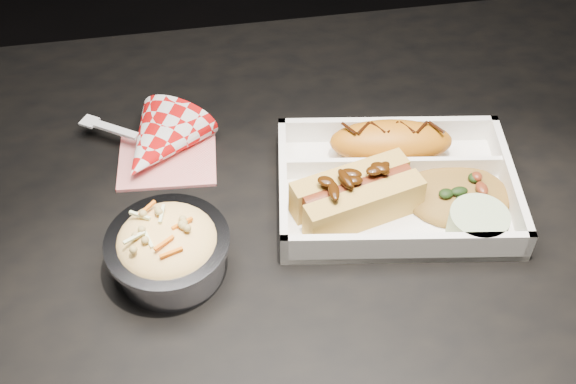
# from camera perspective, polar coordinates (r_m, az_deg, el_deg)

# --- Properties ---
(dining_table) EXTENTS (1.20, 0.80, 0.75)m
(dining_table) POSITION_cam_1_polar(r_m,az_deg,el_deg) (0.83, 4.77, -7.16)
(dining_table) COLOR black
(dining_table) RESTS_ON ground
(food_tray) EXTENTS (0.27, 0.22, 0.04)m
(food_tray) POSITION_cam_1_polar(r_m,az_deg,el_deg) (0.79, 8.45, 0.19)
(food_tray) COLOR white
(food_tray) RESTS_ON dining_table
(fried_pastry) EXTENTS (0.14, 0.07, 0.05)m
(fried_pastry) POSITION_cam_1_polar(r_m,az_deg,el_deg) (0.81, 8.13, 3.97)
(fried_pastry) COLOR #C36D13
(fried_pastry) RESTS_ON food_tray
(hotdog) EXTENTS (0.14, 0.09, 0.06)m
(hotdog) POSITION_cam_1_polar(r_m,az_deg,el_deg) (0.75, 5.47, -0.15)
(hotdog) COLOR gold
(hotdog) RESTS_ON food_tray
(fried_rice_mound) EXTENTS (0.13, 0.11, 0.03)m
(fried_rice_mound) POSITION_cam_1_polar(r_m,az_deg,el_deg) (0.78, 13.35, 0.29)
(fried_rice_mound) COLOR olive
(fried_rice_mound) RESTS_ON food_tray
(cupcake_liner) EXTENTS (0.06, 0.06, 0.03)m
(cupcake_liner) POSITION_cam_1_polar(r_m,az_deg,el_deg) (0.75, 14.75, -2.51)
(cupcake_liner) COLOR #A6BC8E
(cupcake_liner) RESTS_ON food_tray
(foil_coleslaw_cup) EXTENTS (0.12, 0.12, 0.07)m
(foil_coleslaw_cup) POSITION_cam_1_polar(r_m,az_deg,el_deg) (0.71, -9.45, -4.35)
(foil_coleslaw_cup) COLOR silver
(foil_coleslaw_cup) RESTS_ON dining_table
(napkin_fork) EXTENTS (0.16, 0.15, 0.10)m
(napkin_fork) POSITION_cam_1_polar(r_m,az_deg,el_deg) (0.83, -10.34, 3.65)
(napkin_fork) COLOR red
(napkin_fork) RESTS_ON dining_table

